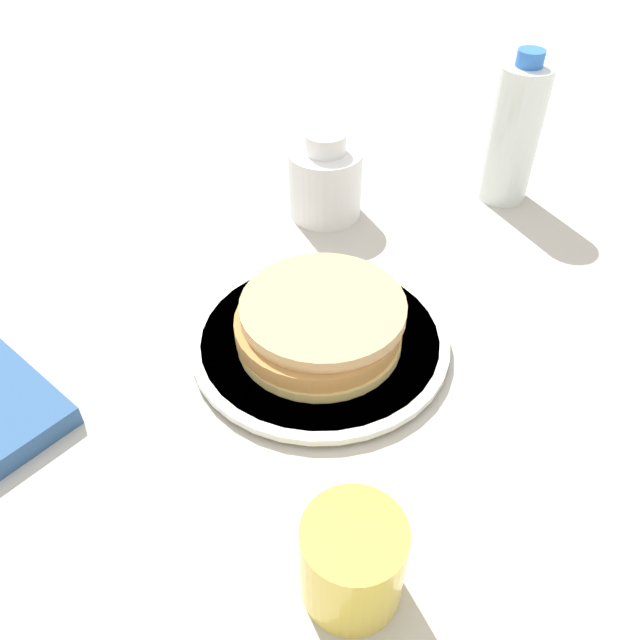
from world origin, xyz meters
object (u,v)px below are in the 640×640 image
at_px(pancake_stack, 320,322).
at_px(juice_glass, 353,561).
at_px(cream_jug, 325,180).
at_px(water_bottle_near, 514,134).
at_px(plate, 320,340).

xyz_separation_m(pancake_stack, juice_glass, (0.08, -0.22, 0.01)).
bearing_deg(juice_glass, pancake_stack, 110.53).
distance_m(pancake_stack, cream_jug, 0.24).
xyz_separation_m(cream_jug, water_bottle_near, (0.21, 0.10, 0.04)).
xyz_separation_m(pancake_stack, cream_jug, (-0.06, 0.23, 0.01)).
distance_m(pancake_stack, juice_glass, 0.24).
height_order(cream_jug, water_bottle_near, water_bottle_near).
height_order(pancake_stack, juice_glass, juice_glass).
relative_size(juice_glass, cream_jug, 0.69).
bearing_deg(pancake_stack, water_bottle_near, 65.29).
distance_m(juice_glass, cream_jug, 0.48).
bearing_deg(plate, cream_jug, 103.81).
relative_size(juice_glass, water_bottle_near, 0.40).
height_order(plate, juice_glass, juice_glass).
bearing_deg(juice_glass, water_bottle_near, 82.82).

